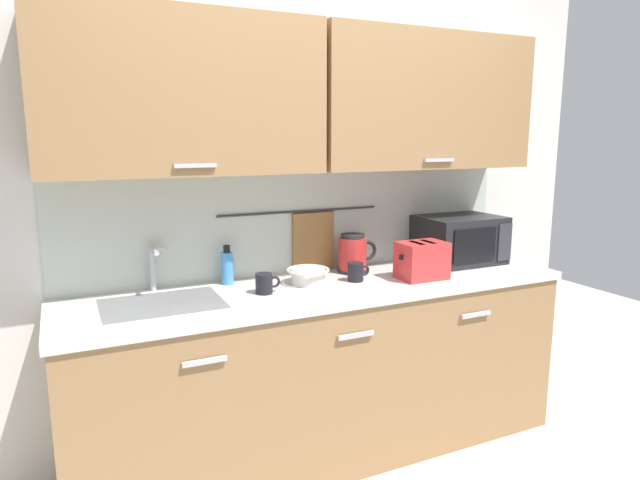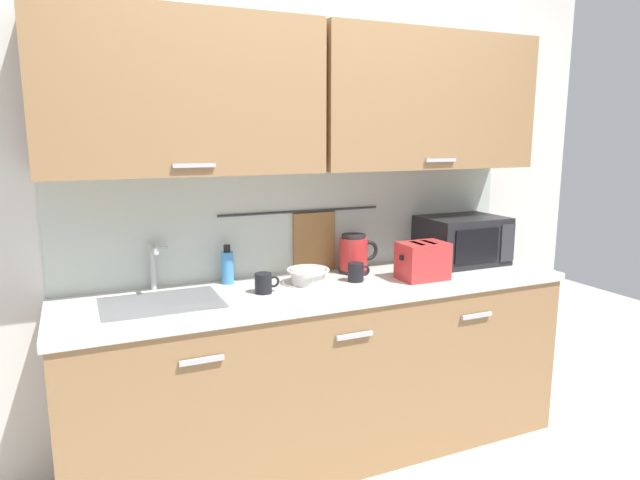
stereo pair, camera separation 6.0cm
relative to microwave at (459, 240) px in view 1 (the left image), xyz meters
name	(u,v)px [view 1 (the left image)]	position (x,y,z in m)	size (l,w,h in m)	color
counter_unit	(324,369)	(-0.92, -0.11, -0.58)	(2.53, 0.64, 0.90)	#997047
back_wall_assembly	(306,156)	(-0.91, 0.12, 0.49)	(3.70, 0.41, 2.50)	silver
sink_faucet	(153,262)	(-1.69, 0.12, 0.01)	(0.09, 0.17, 0.22)	#B2B5BA
microwave	(459,240)	(0.00, 0.00, 0.00)	(0.46, 0.35, 0.27)	black
electric_kettle	(353,254)	(-0.66, 0.06, -0.03)	(0.23, 0.16, 0.21)	black
dish_soap_bottle	(227,267)	(-1.35, 0.11, -0.05)	(0.06, 0.06, 0.20)	#3F8CD8
mug_near_sink	(265,283)	(-1.23, -0.13, -0.09)	(0.12, 0.08, 0.09)	black
mixing_bowl	(308,275)	(-0.98, -0.06, -0.09)	(0.21, 0.21, 0.08)	silver
toaster	(422,260)	(-0.41, -0.21, -0.04)	(0.26, 0.17, 0.19)	red
mug_by_kettle	(356,272)	(-0.74, -0.11, -0.09)	(0.12, 0.08, 0.09)	black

